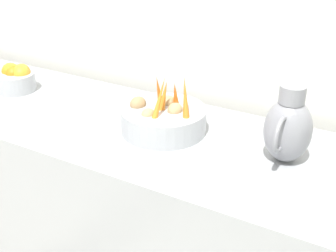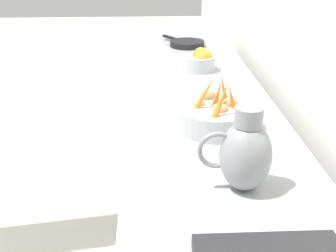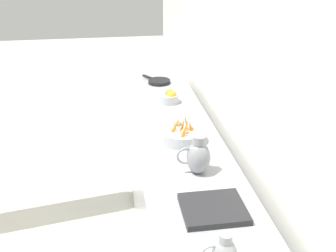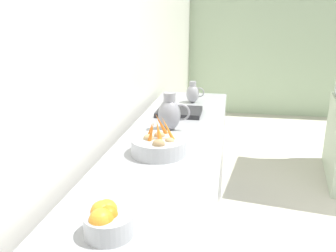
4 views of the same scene
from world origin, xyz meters
name	(u,v)px [view 1 (image 1 of 4)]	position (x,y,z in m)	size (l,w,h in m)	color
prep_counter	(175,238)	(-1.52, 0.16, 0.45)	(0.64, 3.22, 0.90)	#9EA0A5
vegetable_colander	(163,118)	(-1.55, 0.09, 0.95)	(0.31, 0.31, 0.22)	#ADAFB5
orange_bowl	(15,78)	(-1.57, -0.67, 0.96)	(0.18, 0.18, 0.12)	#ADAFB5
metal_pitcher_tall	(288,128)	(-1.56, 0.53, 1.02)	(0.21, 0.15, 0.25)	gray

